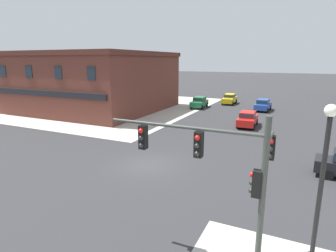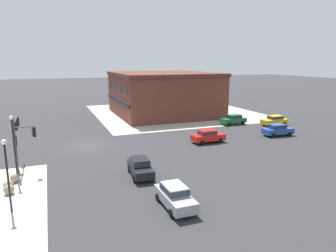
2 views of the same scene
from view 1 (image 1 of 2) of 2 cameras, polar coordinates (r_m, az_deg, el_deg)
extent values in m
plane|color=#2D2D30|center=(19.96, -3.96, -7.84)|extent=(320.00, 320.00, 0.00)
cube|color=#B7B2A8|center=(47.06, -13.38, 4.11)|extent=(32.00, 32.00, 0.02)
cylinder|color=#383D38|center=(9.80, 18.58, -14.15)|extent=(0.20, 0.20, 5.54)
cylinder|color=#383D38|center=(9.72, 2.69, -0.19)|extent=(5.69, 0.12, 0.12)
cylinder|color=#383D38|center=(9.99, 20.00, -2.39)|extent=(0.11, 1.80, 0.11)
cube|color=black|center=(9.64, 6.27, -3.76)|extent=(0.28, 0.28, 0.90)
sphere|color=red|center=(9.41, 5.99, -2.39)|extent=(0.18, 0.18, 0.18)
sphere|color=#282828|center=(9.49, 5.95, -4.02)|extent=(0.18, 0.18, 0.18)
sphere|color=#282828|center=(9.58, 5.91, -5.62)|extent=(0.18, 0.18, 0.18)
cube|color=black|center=(10.52, -5.07, -2.27)|extent=(0.28, 0.28, 0.90)
sphere|color=red|center=(10.32, -5.55, -0.99)|extent=(0.18, 0.18, 0.18)
sphere|color=#282828|center=(10.39, -5.52, -2.48)|extent=(0.18, 0.18, 0.18)
sphere|color=#282828|center=(10.47, -5.49, -3.96)|extent=(0.18, 0.18, 0.18)
cube|color=black|center=(9.59, 17.62, -11.12)|extent=(0.28, 0.28, 0.90)
sphere|color=red|center=(9.50, 16.77, -9.46)|extent=(0.18, 0.18, 0.18)
sphere|color=#282828|center=(9.61, 16.66, -11.00)|extent=(0.18, 0.18, 0.18)
sphere|color=#282828|center=(9.72, 16.55, -12.51)|extent=(0.18, 0.18, 0.18)
cube|color=black|center=(10.90, 20.21, -4.14)|extent=(0.28, 0.28, 0.90)
sphere|color=red|center=(10.67, 20.24, -2.94)|extent=(0.18, 0.18, 0.18)
sphere|color=#282828|center=(10.75, 20.12, -4.38)|extent=(0.18, 0.18, 0.18)
sphere|color=#282828|center=(10.84, 20.01, -5.79)|extent=(0.18, 0.18, 0.18)
cylinder|color=black|center=(9.84, 28.16, -14.68)|extent=(0.14, 0.14, 5.64)
sphere|color=white|center=(8.93, 30.25, 2.73)|extent=(0.36, 0.36, 0.36)
cube|color=#1E6B3D|center=(43.59, 6.38, 4.62)|extent=(1.97, 4.48, 0.76)
cube|color=#1E6B3D|center=(43.63, 6.46, 5.53)|extent=(1.60, 2.18, 0.60)
cube|color=#232D38|center=(43.63, 6.46, 5.53)|extent=(1.64, 2.27, 0.40)
cylinder|color=black|center=(42.12, 6.94, 3.78)|extent=(0.25, 0.65, 0.64)
cylinder|color=black|center=(42.60, 4.77, 3.94)|extent=(0.25, 0.65, 0.64)
cylinder|color=black|center=(44.72, 7.89, 4.30)|extent=(0.25, 0.65, 0.64)
cylinder|color=black|center=(45.17, 5.84, 4.45)|extent=(0.25, 0.65, 0.64)
cube|color=#23479E|center=(43.07, 18.75, 3.89)|extent=(1.98, 4.48, 0.76)
cube|color=#23479E|center=(42.83, 18.78, 4.76)|extent=(1.60, 2.19, 0.60)
cube|color=#232D38|center=(42.83, 18.78, 4.76)|extent=(1.64, 2.28, 0.40)
cylinder|color=black|center=(44.60, 17.96, 3.76)|extent=(0.25, 0.65, 0.64)
cylinder|color=black|center=(44.34, 20.08, 3.54)|extent=(0.25, 0.65, 0.64)
cylinder|color=black|center=(41.95, 17.27, 3.24)|extent=(0.25, 0.65, 0.64)
cylinder|color=black|center=(41.67, 19.52, 3.01)|extent=(0.25, 0.65, 0.64)
cube|color=gold|center=(48.25, 12.39, 5.22)|extent=(1.79, 4.41, 0.76)
cube|color=gold|center=(48.31, 12.47, 6.04)|extent=(1.51, 2.12, 0.60)
cube|color=#232D38|center=(48.31, 12.47, 6.04)|extent=(1.54, 2.21, 0.40)
cylinder|color=black|center=(46.81, 12.99, 4.48)|extent=(0.22, 0.64, 0.64)
cylinder|color=black|center=(47.18, 11.00, 4.64)|extent=(0.22, 0.64, 0.64)
cylinder|color=black|center=(49.45, 13.67, 4.90)|extent=(0.22, 0.64, 0.64)
cylinder|color=black|center=(49.80, 11.78, 5.05)|extent=(0.22, 0.64, 0.64)
cylinder|color=black|center=(21.59, 29.87, -7.09)|extent=(0.66, 0.27, 0.64)
cylinder|color=black|center=(20.01, 29.81, -8.61)|extent=(0.66, 0.27, 0.64)
cube|color=red|center=(32.20, 15.86, 1.14)|extent=(1.89, 4.45, 0.76)
cube|color=red|center=(31.93, 15.90, 2.28)|extent=(1.56, 2.16, 0.60)
cube|color=#232D38|center=(31.93, 15.90, 2.28)|extent=(1.60, 2.25, 0.40)
cylinder|color=black|center=(33.72, 14.74, 1.07)|extent=(0.24, 0.65, 0.64)
cylinder|color=black|center=(33.51, 17.56, 0.82)|extent=(0.24, 0.65, 0.64)
cylinder|color=black|center=(31.08, 13.94, 0.11)|extent=(0.24, 0.65, 0.64)
cylinder|color=black|center=(30.86, 16.99, -0.17)|extent=(0.24, 0.65, 0.64)
cube|color=brown|center=(43.56, -14.67, 8.45)|extent=(19.35, 18.21, 7.72)
cube|color=#562B22|center=(43.44, -14.99, 13.92)|extent=(19.74, 18.57, 0.60)
cube|color=black|center=(37.04, -23.80, 6.09)|extent=(18.38, 0.24, 0.70)
cube|color=#1E2833|center=(42.66, -30.55, 9.58)|extent=(1.10, 0.08, 1.50)
cube|color=#1E2833|center=(38.77, -26.44, 9.84)|extent=(1.10, 0.08, 1.50)
cube|color=#1E2833|center=(35.12, -21.44, 10.09)|extent=(1.10, 0.08, 1.50)
cube|color=#1E2833|center=(31.79, -15.33, 10.29)|extent=(1.10, 0.08, 1.50)
camera|label=2|loc=(32.49, 95.10, 5.08)|focal=33.21mm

